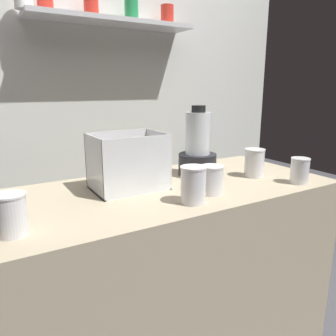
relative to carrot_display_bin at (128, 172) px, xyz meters
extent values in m
cube|color=tan|center=(0.15, -0.06, -0.52)|extent=(1.40, 0.64, 0.90)
cube|color=silver|center=(0.15, 0.71, 0.28)|extent=(2.60, 0.04, 2.50)
cube|color=silver|center=(0.20, 0.59, 0.67)|extent=(0.90, 0.20, 0.02)
cylinder|color=red|center=(-0.14, 0.61, 0.74)|extent=(0.08, 0.08, 0.11)
cylinder|color=red|center=(0.08, 0.60, 0.74)|extent=(0.08, 0.08, 0.11)
cylinder|color=#268C4C|center=(0.31, 0.60, 0.74)|extent=(0.08, 0.08, 0.11)
cylinder|color=red|center=(0.53, 0.60, 0.74)|extent=(0.08, 0.08, 0.11)
cube|color=white|center=(0.00, 0.00, -0.07)|extent=(0.28, 0.21, 0.01)
cube|color=white|center=(0.00, -0.10, 0.04)|extent=(0.28, 0.01, 0.22)
cube|color=white|center=(0.00, 0.10, 0.04)|extent=(0.28, 0.01, 0.22)
cube|color=white|center=(-0.14, 0.00, 0.04)|extent=(0.01, 0.21, 0.22)
cube|color=white|center=(0.14, 0.00, 0.04)|extent=(0.01, 0.21, 0.22)
cone|color=orange|center=(0.00, 0.00, -0.05)|extent=(0.13, 0.15, 0.03)
cone|color=orange|center=(-0.01, 0.01, -0.04)|extent=(0.13, 0.14, 0.03)
cone|color=orange|center=(0.00, 0.00, -0.05)|extent=(0.14, 0.15, 0.03)
cone|color=orange|center=(0.02, -0.01, -0.05)|extent=(0.09, 0.16, 0.03)
cone|color=orange|center=(-0.03, 0.00, -0.02)|extent=(0.18, 0.04, 0.03)
cone|color=orange|center=(0.02, 0.00, -0.01)|extent=(0.17, 0.11, 0.03)
cylinder|color=black|center=(0.36, 0.03, -0.02)|extent=(0.18, 0.18, 0.10)
cylinder|color=silver|center=(0.36, 0.03, 0.13)|extent=(0.11, 0.11, 0.19)
cylinder|color=maroon|center=(0.36, 0.03, 0.05)|extent=(0.10, 0.10, 0.04)
cylinder|color=black|center=(0.36, 0.03, 0.24)|extent=(0.06, 0.06, 0.03)
cylinder|color=white|center=(-0.45, -0.23, -0.01)|extent=(0.08, 0.08, 0.11)
cylinder|color=yellow|center=(-0.45, -0.23, -0.03)|extent=(0.08, 0.08, 0.08)
cylinder|color=white|center=(-0.45, -0.23, 0.05)|extent=(0.09, 0.09, 0.01)
cylinder|color=white|center=(0.13, -0.27, -0.01)|extent=(0.09, 0.09, 0.13)
cylinder|color=yellow|center=(0.13, -0.27, -0.02)|extent=(0.08, 0.08, 0.09)
cylinder|color=white|center=(0.13, -0.27, 0.06)|extent=(0.09, 0.09, 0.01)
cylinder|color=white|center=(0.25, -0.23, -0.02)|extent=(0.09, 0.09, 0.10)
cylinder|color=orange|center=(0.25, -0.23, -0.03)|extent=(0.08, 0.08, 0.07)
cylinder|color=white|center=(0.25, -0.23, 0.04)|extent=(0.09, 0.09, 0.01)
cylinder|color=white|center=(0.57, -0.12, -0.01)|extent=(0.09, 0.09, 0.12)
cylinder|color=maroon|center=(0.57, -0.12, -0.03)|extent=(0.08, 0.08, 0.08)
cylinder|color=white|center=(0.57, -0.12, 0.06)|extent=(0.09, 0.09, 0.01)
cylinder|color=white|center=(0.66, -0.30, -0.02)|extent=(0.08, 0.08, 0.10)
cylinder|color=yellow|center=(0.66, -0.30, -0.04)|extent=(0.07, 0.07, 0.06)
cylinder|color=white|center=(0.66, -0.30, 0.04)|extent=(0.08, 0.08, 0.01)
camera|label=1|loc=(-0.51, -1.17, 0.33)|focal=34.90mm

